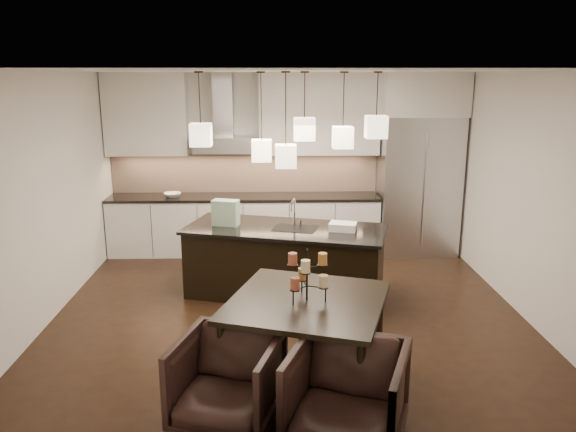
{
  "coord_description": "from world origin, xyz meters",
  "views": [
    {
      "loc": [
        -0.19,
        -6.18,
        2.76
      ],
      "look_at": [
        0.0,
        0.2,
        1.15
      ],
      "focal_mm": 35.0,
      "sensor_mm": 36.0,
      "label": 1
    }
  ],
  "objects_px": {
    "refrigerator": "(418,186)",
    "armchair_right": "(347,397)",
    "island_body": "(285,263)",
    "armchair_left": "(228,381)",
    "dining_table": "(306,340)"
  },
  "relations": [
    {
      "from": "refrigerator",
      "to": "armchair_right",
      "type": "bearing_deg",
      "value": -109.84
    },
    {
      "from": "island_body",
      "to": "armchair_left",
      "type": "relative_size",
      "value": 2.97
    },
    {
      "from": "armchair_left",
      "to": "armchair_right",
      "type": "height_order",
      "value": "armchair_right"
    },
    {
      "from": "refrigerator",
      "to": "armchair_left",
      "type": "distance_m",
      "value": 5.27
    },
    {
      "from": "dining_table",
      "to": "armchair_right",
      "type": "bearing_deg",
      "value": -56.97
    },
    {
      "from": "dining_table",
      "to": "armchair_left",
      "type": "xyz_separation_m",
      "value": [
        -0.67,
        -0.63,
        -0.03
      ]
    },
    {
      "from": "refrigerator",
      "to": "dining_table",
      "type": "relative_size",
      "value": 1.6
    },
    {
      "from": "island_body",
      "to": "dining_table",
      "type": "relative_size",
      "value": 1.81
    },
    {
      "from": "island_body",
      "to": "armchair_right",
      "type": "xyz_separation_m",
      "value": [
        0.39,
        -3.05,
        -0.03
      ]
    },
    {
      "from": "island_body",
      "to": "armchair_right",
      "type": "distance_m",
      "value": 3.08
    },
    {
      "from": "dining_table",
      "to": "armchair_left",
      "type": "bearing_deg",
      "value": -119.15
    },
    {
      "from": "dining_table",
      "to": "refrigerator",
      "type": "bearing_deg",
      "value": 80.87
    },
    {
      "from": "refrigerator",
      "to": "armchair_right",
      "type": "height_order",
      "value": "refrigerator"
    },
    {
      "from": "island_body",
      "to": "armchair_right",
      "type": "height_order",
      "value": "island_body"
    },
    {
      "from": "island_body",
      "to": "dining_table",
      "type": "xyz_separation_m",
      "value": [
        0.14,
        -2.13,
        -0.02
      ]
    }
  ]
}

